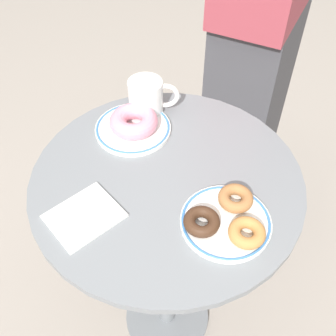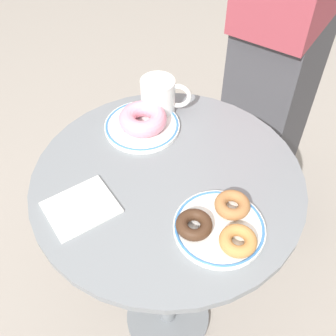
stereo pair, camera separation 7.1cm
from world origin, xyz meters
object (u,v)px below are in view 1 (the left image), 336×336
Objects in this scene: donut_cinnamon at (236,198)px; paper_napkin at (84,216)px; plate_right at (226,222)px; donut_chocolate at (202,222)px; donut_old_fashioned at (247,233)px; coffee_mug at (147,97)px; plate_left at (133,128)px; person_figure at (263,15)px; cafe_table at (167,235)px; donut_pink_frosted at (134,121)px.

donut_cinnamon reaches higher than paper_napkin.
plate_right is 0.05m from donut_chocolate.
coffee_mug reaches higher than donut_old_fashioned.
plate_left is at bearing 122.17° from paper_napkin.
donut_cinnamon is 0.64× the size of coffee_mug.
coffee_mug is (-0.42, 0.09, 0.02)m from donut_old_fashioned.
donut_chocolate is at bearing -56.97° from person_figure.
donut_old_fashioned is at bearing -2.84° from plate_left.
coffee_mug reaches higher than plate_left.
person_figure is (-0.41, 0.54, 0.05)m from donut_cinnamon.
coffee_mug is at bearing 120.43° from paper_napkin.
donut_old_fashioned is (0.22, 0.01, 0.26)m from cafe_table.
donut_old_fashioned is at bearing 3.45° from plate_right.
plate_left is 1.35× the size of paper_napkin.
cafe_table is 0.30m from plate_left.
person_figure is at bearing 126.49° from plate_right.
cafe_table is 0.31m from paper_napkin.
plate_right is at bearing -176.55° from donut_old_fashioned.
plate_left is 1.65× the size of coffee_mug.
plate_right is (0.34, -0.02, -0.00)m from plate_left.
donut_pink_frosted is 1.04× the size of coffee_mug.
donut_pink_frosted is at bearing -62.53° from coffee_mug.
cafe_table is 0.45× the size of person_figure.
donut_pink_frosted is 1.62× the size of donut_cinnamon.
donut_cinnamon reaches higher than cafe_table.
donut_chocolate is (-0.02, -0.05, 0.02)m from plate_right.
donut_pink_frosted is 0.32m from donut_cinnamon.
donut_pink_frosted reaches higher than plate_left.
donut_old_fashioned is 0.43m from coffee_mug.
cafe_table is 5.64× the size of paper_napkin.
cafe_table is at bearing -11.38° from plate_left.
plate_right is 0.34m from donut_pink_frosted.
donut_chocolate is (0.31, -0.07, -0.01)m from donut_pink_frosted.
donut_pink_frosted is (0.00, 0.00, 0.03)m from plate_left.
donut_old_fashioned is 0.32m from paper_napkin.
paper_napkin is at bearing -57.83° from plate_left.
donut_cinnamon is 0.68m from person_figure.
plate_right is 0.28m from paper_napkin.
plate_left and plate_right have the same top height.
paper_napkin is at bearing -59.57° from coffee_mug.
plate_right is 0.73m from person_figure.
cafe_table is at bearing -158.65° from donut_cinnamon.
coffee_mug is (-0.20, 0.11, 0.28)m from cafe_table.
plate_left is 1.58× the size of donut_pink_frosted.
plate_right is 1.63× the size of coffee_mug.
donut_old_fashioned reaches higher than paper_napkin.
donut_cinnamon is 0.31m from paper_napkin.
donut_chocolate is 0.64× the size of coffee_mug.
donut_cinnamon is at bearing 21.35° from cafe_table.
cafe_table is 0.30m from donut_cinnamon.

